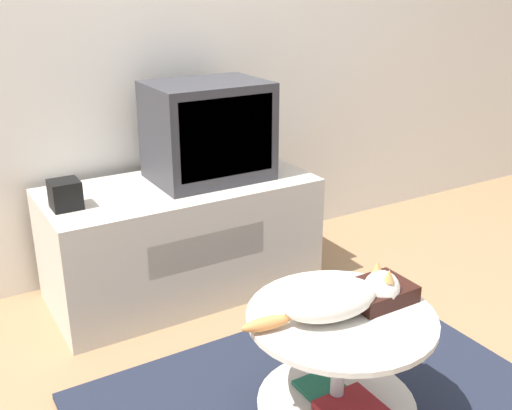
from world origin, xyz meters
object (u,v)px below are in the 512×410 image
Objects in this scene: tv at (208,131)px; speaker at (65,195)px; dvd_box at (378,292)px; cat at (338,298)px.

tv is 0.69m from speaker.
speaker is at bearing -175.27° from tv.
dvd_box is 0.17m from cat.
tv is at bearing 4.73° from speaker.
dvd_box is 0.40× the size of cat.
cat reaches higher than dvd_box.
cat is at bearing -178.27° from dvd_box.
cat is at bearing -97.64° from tv.
tv reaches higher than speaker.
speaker is 1.30m from dvd_box.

